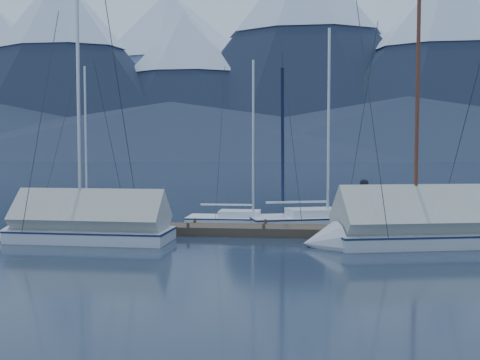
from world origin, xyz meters
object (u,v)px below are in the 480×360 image
object	(u,v)px
sailboat_covered_near	(410,231)
sailboat_open_left	(95,221)
sailboat_open_mid	(263,222)
sailboat_covered_far	(77,228)
sailboat_open_right	(338,222)
person	(365,204)

from	to	relation	value
sailboat_covered_near	sailboat_open_left	bearing A→B (deg)	163.17
sailboat_open_mid	sailboat_covered_near	world-z (taller)	sailboat_covered_near
sailboat_open_mid	sailboat_covered_far	distance (m)	8.23
sailboat_open_left	sailboat_covered_near	size ratio (longest dim) A/B	0.77
sailboat_open_left	sailboat_covered_far	world-z (taller)	sailboat_covered_far
sailboat_covered_near	sailboat_covered_far	size ratio (longest dim) A/B	1.05
sailboat_open_right	sailboat_covered_far	distance (m)	11.36
sailboat_covered_near	person	xyz separation A→B (m)	(-1.36, 1.79, 0.78)
sailboat_open_mid	sailboat_covered_near	distance (m)	7.09
sailboat_covered_near	sailboat_covered_far	world-z (taller)	sailboat_covered_near
sailboat_open_left	sailboat_open_right	xyz separation A→B (m)	(11.19, 0.75, 0.03)
sailboat_open_right	person	distance (m)	3.27
sailboat_open_left	person	xyz separation A→B (m)	(11.93, -2.23, 1.16)
sailboat_open_left	sailboat_covered_near	distance (m)	13.89
sailboat_covered_near	person	bearing A→B (deg)	127.24
sailboat_open_mid	person	bearing A→B (deg)	-31.95
sailboat_open_mid	sailboat_covered_far	world-z (taller)	sailboat_covered_far
sailboat_open_right	sailboat_covered_far	size ratio (longest dim) A/B	0.99
sailboat_open_left	person	world-z (taller)	sailboat_open_left
sailboat_open_right	sailboat_covered_far	xyz separation A→B (m)	(-10.12, -5.15, 0.31)
sailboat_open_left	sailboat_open_mid	size ratio (longest dim) A/B	0.97
sailboat_open_mid	sailboat_open_right	distance (m)	3.46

